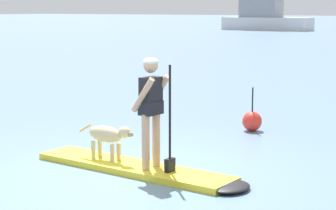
{
  "coord_description": "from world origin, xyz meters",
  "views": [
    {
      "loc": [
        5.46,
        -7.33,
        2.49
      ],
      "look_at": [
        0.0,
        1.0,
        0.9
      ],
      "focal_mm": 64.79,
      "sensor_mm": 36.0,
      "label": 1
    }
  ],
  "objects": [
    {
      "name": "ground_plane",
      "position": [
        0.0,
        0.0,
        0.0
      ],
      "size": [
        400.0,
        400.0,
        0.0
      ],
      "primitive_type": "plane",
      "color": "slate"
    },
    {
      "name": "paddleboard",
      "position": [
        0.23,
        -0.01,
        0.05
      ],
      "size": [
        3.75,
        0.88,
        0.1
      ],
      "color": "yellow",
      "rests_on": "ground_plane"
    },
    {
      "name": "person_paddler",
      "position": [
        0.38,
        -0.02,
        1.07
      ],
      "size": [
        0.61,
        0.49,
        1.67
      ],
      "color": "tan",
      "rests_on": "paddleboard"
    },
    {
      "name": "dog",
      "position": [
        -0.5,
        0.02,
        0.49
      ],
      "size": [
        1.14,
        0.25,
        0.58
      ],
      "color": "#CCB78C",
      "rests_on": "paddleboard"
    },
    {
      "name": "moored_boat_far_starboard",
      "position": [
        -23.88,
        57.72,
        1.49
      ],
      "size": [
        10.49,
        3.59,
        9.99
      ],
      "color": "silver",
      "rests_on": "ground_plane"
    },
    {
      "name": "marker_buoy",
      "position": [
        0.21,
        3.83,
        0.2
      ],
      "size": [
        0.4,
        0.4,
        0.9
      ],
      "color": "red",
      "rests_on": "ground_plane"
    }
  ]
}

